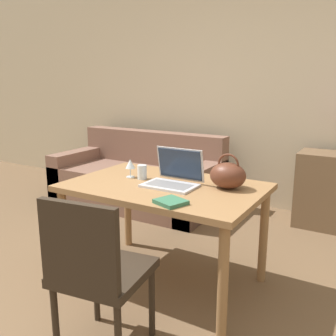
% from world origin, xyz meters
% --- Properties ---
extents(ground_plane, '(14.00, 14.00, 0.00)m').
position_xyz_m(ground_plane, '(0.00, 0.00, 0.00)').
color(ground_plane, brown).
extents(wall_back, '(10.00, 0.06, 2.70)m').
position_xyz_m(wall_back, '(0.00, 2.70, 1.35)').
color(wall_back, beige).
rests_on(wall_back, ground_plane).
extents(dining_table, '(1.32, 0.86, 0.73)m').
position_xyz_m(dining_table, '(-0.04, 0.65, 0.65)').
color(dining_table, olive).
rests_on(dining_table, ground_plane).
extents(chair, '(0.50, 0.50, 0.89)m').
position_xyz_m(chair, '(0.06, -0.18, 0.51)').
color(chair, '#2D2319').
rests_on(chair, ground_plane).
extents(couch, '(1.94, 0.94, 0.82)m').
position_xyz_m(couch, '(-1.26, 2.04, 0.28)').
color(couch, '#7F5B4C').
rests_on(couch, ground_plane).
extents(laptop, '(0.36, 0.29, 0.24)m').
position_xyz_m(laptop, '(0.02, 0.68, 0.80)').
color(laptop, silver).
rests_on(laptop, dining_table).
extents(drinking_glass, '(0.07, 0.07, 0.10)m').
position_xyz_m(drinking_glass, '(-0.26, 0.69, 0.78)').
color(drinking_glass, silver).
rests_on(drinking_glass, dining_table).
extents(wine_glass, '(0.07, 0.07, 0.14)m').
position_xyz_m(wine_glass, '(-0.36, 0.69, 0.83)').
color(wine_glass, silver).
rests_on(wine_glass, dining_table).
extents(handbag, '(0.24, 0.20, 0.23)m').
position_xyz_m(handbag, '(0.37, 0.79, 0.82)').
color(handbag, '#592D1E').
rests_on(handbag, dining_table).
extents(book, '(0.20, 0.19, 0.02)m').
position_xyz_m(book, '(0.21, 0.32, 0.74)').
color(book, '#336B4C').
rests_on(book, dining_table).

